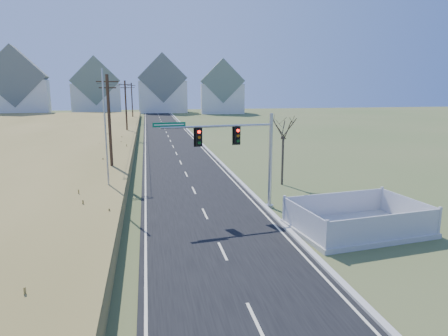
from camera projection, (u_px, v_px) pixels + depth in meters
ground at (216, 237)px, 21.46m from camera, size 260.00×260.00×0.00m
road at (167, 134)px, 69.57m from camera, size 8.00×180.00×0.06m
curb at (191, 133)px, 70.33m from camera, size 0.30×180.00×0.18m
utility_pole_near at (110, 126)px, 33.75m from camera, size 1.80×0.26×9.00m
utility_pole_mid at (126, 109)px, 62.62m from camera, size 1.80×0.26×9.00m
utility_pole_far at (132, 102)px, 91.49m from camera, size 1.80×0.26×9.00m
condo_nw at (17, 88)px, 109.07m from camera, size 17.69×13.38×19.05m
condo_nnw at (96, 91)px, 120.65m from camera, size 14.93×11.17×17.03m
condo_n at (162, 89)px, 128.10m from camera, size 15.27×10.20×18.54m
condo_ne at (222, 91)px, 123.91m from camera, size 14.12×10.51×16.52m
traffic_signal_mast at (245, 151)px, 25.55m from camera, size 7.85×1.23×6.29m
fence_enclosure at (357, 226)px, 22.39m from camera, size 7.66×5.68×1.64m
open_sign at (294, 216)px, 23.98m from camera, size 0.48×0.07×0.59m
flagpole at (107, 151)px, 27.24m from camera, size 0.41×0.41×9.17m
bare_tree at (284, 126)px, 32.22m from camera, size 2.27×2.27×6.01m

